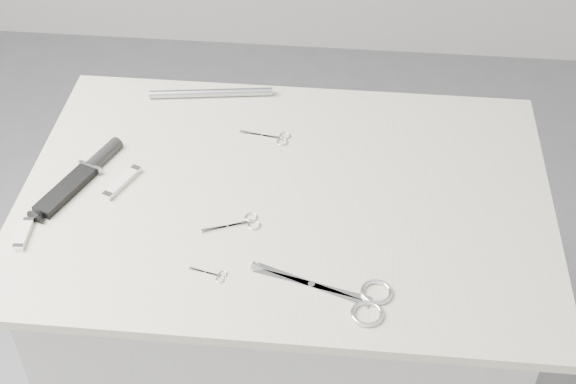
# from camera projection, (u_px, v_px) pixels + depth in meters

# --- Properties ---
(plinth) EXTENTS (0.90, 0.60, 0.90)m
(plinth) POSITION_uv_depth(u_px,v_px,m) (286.00, 345.00, 1.83)
(plinth) COLOR #B5B5B3
(plinth) RESTS_ON ground
(display_board) EXTENTS (1.00, 0.70, 0.02)m
(display_board) POSITION_uv_depth(u_px,v_px,m) (285.00, 197.00, 1.52)
(display_board) COLOR beige
(display_board) RESTS_ON plinth
(large_shears) EXTENTS (0.24, 0.13, 0.01)m
(large_shears) POSITION_uv_depth(u_px,v_px,m) (350.00, 296.00, 1.32)
(large_shears) COLOR silver
(large_shears) RESTS_ON display_board
(embroidery_scissors_a) EXTENTS (0.11, 0.06, 0.00)m
(embroidery_scissors_a) POSITION_uv_depth(u_px,v_px,m) (241.00, 224.00, 1.45)
(embroidery_scissors_a) COLOR silver
(embroidery_scissors_a) RESTS_ON display_board
(embroidery_scissors_b) EXTENTS (0.10, 0.04, 0.00)m
(embroidery_scissors_b) POSITION_uv_depth(u_px,v_px,m) (273.00, 137.00, 1.64)
(embroidery_scissors_b) COLOR silver
(embroidery_scissors_b) RESTS_ON display_board
(tiny_scissors) EXTENTS (0.07, 0.03, 0.00)m
(tiny_scissors) POSITION_uv_depth(u_px,v_px,m) (213.00, 274.00, 1.36)
(tiny_scissors) COLOR silver
(tiny_scissors) RESTS_ON display_board
(sheathed_knife) EXTENTS (0.12, 0.23, 0.03)m
(sheathed_knife) POSITION_uv_depth(u_px,v_px,m) (83.00, 174.00, 1.54)
(sheathed_knife) COLOR black
(sheathed_knife) RESTS_ON display_board
(pocket_knife_a) EXTENTS (0.06, 0.10, 0.01)m
(pocket_knife_a) POSITION_uv_depth(u_px,v_px,m) (122.00, 182.00, 1.53)
(pocket_knife_a) COLOR silver
(pocket_knife_a) RESTS_ON display_board
(pocket_knife_b) EXTENTS (0.02, 0.08, 0.01)m
(pocket_knife_b) POSITION_uv_depth(u_px,v_px,m) (24.00, 234.00, 1.43)
(pocket_knife_b) COLOR silver
(pocket_knife_b) RESTS_ON display_board
(metal_rail) EXTENTS (0.27, 0.06, 0.02)m
(metal_rail) POSITION_uv_depth(u_px,v_px,m) (211.00, 93.00, 1.74)
(metal_rail) COLOR #979A9F
(metal_rail) RESTS_ON display_board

